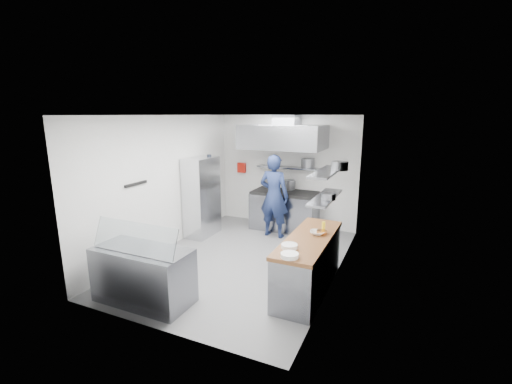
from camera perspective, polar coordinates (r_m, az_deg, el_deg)
The scene contains 35 objects.
floor at distance 6.92m, azimuth -2.08°, elevation -11.16°, with size 5.00×5.00×0.00m, color #5F5F62.
ceiling at distance 6.32m, azimuth -2.29°, elevation 12.69°, with size 5.00×5.00×0.00m, color silver.
wall_back at distance 8.75m, azimuth 5.13°, elevation 3.48°, with size 3.60×0.02×2.80m, color white.
wall_front at distance 4.47m, azimuth -16.66°, elevation -6.20°, with size 3.60×0.02×2.80m, color white.
wall_left at distance 7.44m, azimuth -14.70°, elevation 1.45°, with size 5.00×0.02×2.80m, color white.
wall_right at distance 5.92m, azimuth 13.62°, elevation -1.35°, with size 5.00×0.02×2.80m, color white.
gas_range at distance 8.56m, azimuth 4.75°, elevation -3.25°, with size 1.60×0.80×0.90m, color gray.
cooktop at distance 8.44m, azimuth 4.81°, elevation -0.12°, with size 1.57×0.78×0.06m, color black.
stock_pot_left at distance 8.93m, azimuth 2.18°, elevation 1.49°, with size 0.29×0.29×0.20m, color slate.
stock_pot_mid at distance 8.66m, azimuth 5.53°, elevation 1.22°, with size 0.30×0.30×0.24m, color slate.
over_range_shelf at distance 8.55m, azimuth 5.42°, elevation 4.07°, with size 1.60×0.30×0.04m, color gray.
shelf_pot_a at distance 8.80m, azimuth 2.82°, elevation 5.09°, with size 0.27×0.27×0.18m, color slate.
shelf_pot_b at distance 8.48m, azimuth 8.62°, elevation 4.80°, with size 0.33×0.33×0.22m, color slate.
extractor_hood at distance 8.08m, azimuth 4.57°, elevation 9.14°, with size 1.90×1.15×0.55m, color gray.
hood_duct at distance 8.27m, azimuth 5.16°, elevation 11.85°, with size 0.55×0.55×0.24m, color slate.
red_firebox at distance 9.17m, azimuth -2.41°, elevation 4.08°, with size 0.22×0.10×0.26m, color #B2180E.
chef at distance 7.91m, azimuth 3.01°, elevation -0.68°, with size 0.71×0.46×1.94m, color #19254C.
wire_rack at distance 8.10m, azimuth -9.02°, elevation -0.81°, with size 0.50×0.90×1.85m, color silver.
rack_bin_a at distance 8.12m, azimuth -9.04°, elevation -1.69°, with size 0.17×0.21×0.19m, color white.
rack_bin_b at distance 8.42m, azimuth -7.31°, elevation 2.37°, with size 0.14×0.19×0.17m, color yellow.
rack_jar at distance 8.16m, azimuth -7.80°, elevation 5.58°, with size 0.10×0.10×0.18m, color black.
knife_strip at distance 6.74m, azimuth -19.38°, elevation 1.28°, with size 0.04×0.55×0.05m, color black.
prep_counter_base at distance 5.76m, azimuth 8.75°, elevation -11.90°, with size 0.62×2.00×0.84m, color gray.
prep_counter_top at distance 5.58m, azimuth 8.90°, elevation -7.71°, with size 0.65×2.04×0.06m, color brown.
plate_stack_a at distance 4.78m, azimuth 5.62°, elevation -10.46°, with size 0.25×0.25×0.06m, color white.
plate_stack_b at distance 5.09m, azimuth 5.58°, elevation -8.97°, with size 0.24×0.24×0.06m, color white.
copper_pan at distance 5.74m, azimuth 10.89°, elevation -6.58°, with size 0.17×0.17×0.06m, color #BB7235.
squeeze_bottle at distance 5.80m, azimuth 11.18°, elevation -5.75°, with size 0.06×0.06×0.18m, color yellow.
mixing_bowl at distance 5.70m, azimuth 10.17°, elevation -6.69°, with size 0.23×0.23×0.06m, color white.
wall_shelf_lower at distance 5.64m, azimuth 11.51°, elevation -0.90°, with size 0.30×1.30×0.04m, color gray.
wall_shelf_upper at distance 5.56m, azimuth 11.70°, elevation 3.31°, with size 0.30×1.30×0.04m, color gray.
shelf_pot_c at distance 5.43m, azimuth 12.02°, elevation -0.71°, with size 0.21×0.21×0.10m, color slate.
shelf_pot_d at distance 5.64m, azimuth 13.79°, elevation 4.27°, with size 0.27×0.27×0.14m, color slate.
display_case at distance 5.62m, azimuth -18.24°, elevation -13.03°, with size 1.50×0.70×0.85m, color gray.
display_glass at distance 5.29m, azimuth -19.61°, elevation -7.18°, with size 1.47×0.02×0.45m, color silver.
Camera 1 is at (2.82, -5.66, 2.82)m, focal length 24.00 mm.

